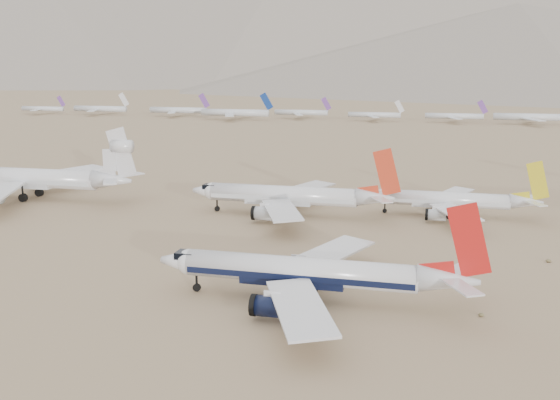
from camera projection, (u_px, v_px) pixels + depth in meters
The scene contains 8 objects.
ground at pixel (312, 305), 93.75m from camera, with size 7000.00×7000.00×0.00m, color #7D6449.
main_airliner at pixel (313, 273), 94.22m from camera, with size 47.63×46.52×16.81m.
row2_gold_tail at pixel (452, 200), 147.90m from camera, with size 39.86×38.99×14.19m.
row2_orange_tail at pixel (291, 196), 148.78m from camera, with size 47.80×46.76×17.05m.
row2_white_trijet at pixel (35, 178), 166.73m from camera, with size 56.87×55.58×20.15m.
distant_storage_row at pixel (488, 116), 385.58m from camera, with size 669.79×62.30×15.74m.
mountain_range at pixel (461, 4), 1601.49m from camera, with size 7354.00×3024.00×470.00m.
desert_scrub at pixel (244, 393), 68.03m from camera, with size 269.84×121.67×0.67m.
Camera 1 is at (16.25, -86.89, 35.36)m, focal length 40.00 mm.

